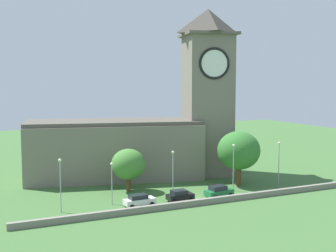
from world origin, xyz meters
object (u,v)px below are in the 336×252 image
object	(u,v)px
streetlamp_west_end	(60,177)
tree_riverside_west	(239,151)
church	(148,128)
tree_churchyard	(128,164)
streetlamp_east_end	(279,157)
streetlamp_west_mid	(112,176)
streetlamp_central	(173,167)
streetlamp_east_mid	(233,160)
car_green	(219,191)
car_black	(180,195)
car_white	(139,200)

from	to	relation	value
streetlamp_west_end	tree_riverside_west	distance (m)	31.79
church	tree_churchyard	size ratio (longest dim) A/B	5.71
streetlamp_east_end	streetlamp_west_mid	bearing A→B (deg)	177.41
tree_riverside_west	streetlamp_central	bearing A→B (deg)	-169.86
streetlamp_east_mid	tree_churchyard	size ratio (longest dim) A/B	1.11
car_green	streetlamp_east_end	size ratio (longest dim) A/B	0.61
car_black	tree_riverside_west	bearing A→B (deg)	20.18
church	car_green	xyz separation A→B (m)	(4.11, -19.21, -8.41)
car_white	car_black	size ratio (longest dim) A/B	1.13
car_green	streetlamp_east_mid	distance (m)	6.41
streetlamp_central	car_green	bearing A→B (deg)	-25.82
streetlamp_central	streetlamp_east_end	xyz separation A→B (m)	(19.53, -1.43, 0.29)
streetlamp_east_end	tree_riverside_west	size ratio (longest dim) A/B	0.82
car_white	streetlamp_central	world-z (taller)	streetlamp_central
car_green	tree_riverside_west	size ratio (longest dim) A/B	0.50
streetlamp_east_mid	tree_churchyard	bearing A→B (deg)	155.58
tree_riverside_west	tree_churchyard	world-z (taller)	tree_riverside_west
streetlamp_west_mid	tree_riverside_west	distance (m)	24.13
car_white	tree_riverside_west	distance (m)	21.79
car_black	streetlamp_west_mid	bearing A→B (deg)	165.65
church	streetlamp_east_end	size ratio (longest dim) A/B	5.16
car_green	streetlamp_west_end	bearing A→B (deg)	174.94
streetlamp_central	car_black	bearing A→B (deg)	-91.39
car_green	streetlamp_west_mid	xyz separation A→B (m)	(-16.52, 3.04, 3.33)
tree_churchyard	streetlamp_east_mid	bearing A→B (deg)	-24.42
tree_riverside_west	church	bearing A→B (deg)	130.29
streetlamp_east_end	car_black	bearing A→B (deg)	-176.46
car_white	tree_churchyard	bearing A→B (deg)	80.41
car_white	car_green	xyz separation A→B (m)	(13.14, -0.62, 0.07)
streetlamp_east_mid	streetlamp_east_end	size ratio (longest dim) A/B	1.00
streetlamp_west_end	car_black	bearing A→B (deg)	-5.33
car_white	car_green	world-z (taller)	car_green
streetlamp_west_end	tree_riverside_west	size ratio (longest dim) A/B	0.79
streetlamp_west_end	streetlamp_central	bearing A→B (deg)	3.24
streetlamp_west_end	tree_riverside_west	bearing A→B (deg)	6.30
streetlamp_east_mid	tree_riverside_west	world-z (taller)	tree_riverside_west
streetlamp_west_end	car_green	bearing A→B (deg)	-5.06
church	streetlamp_east_end	distance (m)	24.85
church	car_black	world-z (taller)	church
streetlamp_central	tree_riverside_west	world-z (taller)	tree_riverside_west
streetlamp_central	church	bearing A→B (deg)	81.56
car_white	streetlamp_west_end	xyz separation A→B (m)	(-11.04, 1.52, 4.13)
car_white	car_green	size ratio (longest dim) A/B	0.98
car_white	streetlamp_west_mid	size ratio (longest dim) A/B	0.74
streetlamp_west_mid	car_green	bearing A→B (deg)	-10.44
tree_riverside_west	car_white	bearing A→B (deg)	-166.30
church	streetlamp_east_end	bearing A→B (deg)	-45.58
car_black	streetlamp_east_mid	bearing A→B (deg)	9.78
streetlamp_east_mid	streetlamp_west_mid	bearing A→B (deg)	178.08
streetlamp_west_mid	tree_riverside_west	world-z (taller)	tree_riverside_west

